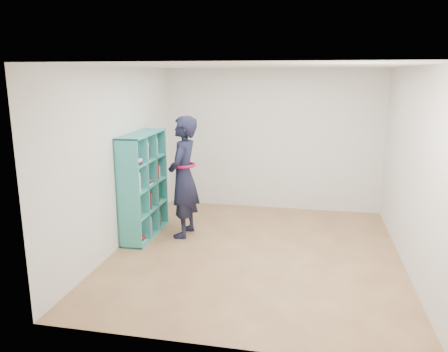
# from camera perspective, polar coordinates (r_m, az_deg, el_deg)

# --- Properties ---
(floor) EXTENTS (4.50, 4.50, 0.00)m
(floor) POSITION_cam_1_polar(r_m,az_deg,el_deg) (6.35, 4.12, -10.00)
(floor) COLOR brown
(floor) RESTS_ON ground
(ceiling) EXTENTS (4.50, 4.50, 0.00)m
(ceiling) POSITION_cam_1_polar(r_m,az_deg,el_deg) (5.83, 4.56, 14.17)
(ceiling) COLOR white
(ceiling) RESTS_ON wall_back
(wall_left) EXTENTS (0.02, 4.50, 2.60)m
(wall_left) POSITION_cam_1_polar(r_m,az_deg,el_deg) (6.50, -13.44, 2.23)
(wall_left) COLOR silver
(wall_left) RESTS_ON floor
(wall_right) EXTENTS (0.02, 4.50, 2.60)m
(wall_right) POSITION_cam_1_polar(r_m,az_deg,el_deg) (6.05, 23.46, 0.68)
(wall_right) COLOR silver
(wall_right) RESTS_ON floor
(wall_back) EXTENTS (4.00, 0.02, 2.60)m
(wall_back) POSITION_cam_1_polar(r_m,az_deg,el_deg) (8.16, 6.31, 4.70)
(wall_back) COLOR silver
(wall_back) RESTS_ON floor
(wall_front) EXTENTS (4.00, 0.02, 2.60)m
(wall_front) POSITION_cam_1_polar(r_m,az_deg,el_deg) (3.81, 0.08, -5.17)
(wall_front) COLOR silver
(wall_front) RESTS_ON floor
(bookshelf) EXTENTS (0.35, 1.22, 1.62)m
(bookshelf) POSITION_cam_1_polar(r_m,az_deg,el_deg) (6.90, -10.68, -1.35)
(bookshelf) COLOR teal
(bookshelf) RESTS_ON floor
(person) EXTENTS (0.47, 0.70, 1.88)m
(person) POSITION_cam_1_polar(r_m,az_deg,el_deg) (6.76, -5.32, -0.13)
(person) COLOR black
(person) RESTS_ON floor
(smartphone) EXTENTS (0.03, 0.09, 0.13)m
(smartphone) POSITION_cam_1_polar(r_m,az_deg,el_deg) (6.87, -6.28, 1.11)
(smartphone) COLOR silver
(smartphone) RESTS_ON person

